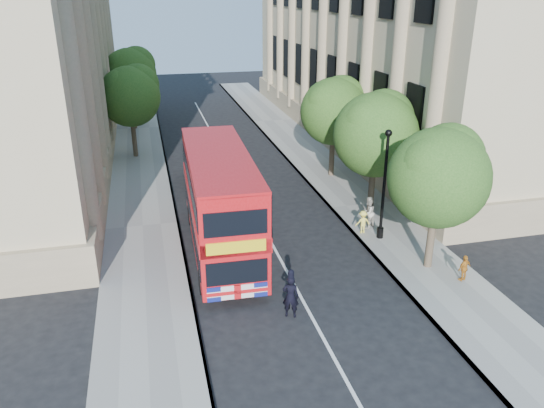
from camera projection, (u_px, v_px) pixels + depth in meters
ground at (318, 329)px, 18.30m from camera, size 120.00×120.00×0.00m
pavement_right at (361, 205)px, 28.53m from camera, size 3.50×80.00×0.12m
pavement_left at (143, 227)px, 26.01m from camera, size 3.50×80.00×0.12m
building_right at (397, 15)px, 39.49m from camera, size 12.00×38.00×18.00m
tree_right_near at (440, 172)px, 20.70m from camera, size 4.00×4.00×6.08m
tree_right_mid at (376, 130)px, 26.02m from camera, size 4.20×4.20×6.37m
tree_right_far at (334, 108)px, 31.46m from camera, size 4.00×4.00×6.15m
tree_left_far at (130, 93)px, 35.11m from camera, size 4.00×4.00×6.30m
tree_left_back at (130, 72)px, 42.20m from camera, size 4.20×4.20×6.65m
lamp_post at (384, 190)px, 23.84m from camera, size 0.32×0.32×5.16m
double_decker_bus at (220, 200)px, 22.82m from camera, size 2.86×9.67×4.43m
box_van at (203, 164)px, 31.25m from camera, size 1.97×4.55×2.57m
police_constable at (291, 296)px, 18.73m from camera, size 0.70×0.59×1.63m
woman_pedestrian at (368, 213)px, 25.46m from camera, size 0.97×0.92×1.58m
child_a at (464, 268)px, 20.92m from camera, size 0.70×0.45×1.11m
child_b at (363, 222)px, 25.02m from camera, size 0.73×0.43×1.12m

